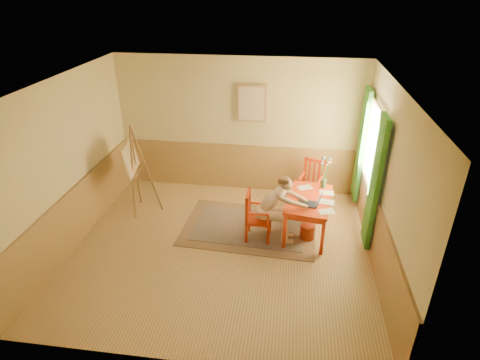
# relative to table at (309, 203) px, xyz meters

# --- Properties ---
(room) EXTENTS (5.04, 4.54, 2.84)m
(room) POSITION_rel_table_xyz_m (-1.44, -0.67, 0.77)
(room) COLOR tan
(room) RESTS_ON ground
(wainscot) EXTENTS (5.00, 4.50, 1.00)m
(wainscot) POSITION_rel_table_xyz_m (-1.44, 0.13, -0.13)
(wainscot) COLOR #9D7742
(wainscot) RESTS_ON room
(window) EXTENTS (0.12, 2.01, 2.20)m
(window) POSITION_rel_table_xyz_m (0.98, 0.43, 0.71)
(window) COLOR white
(window) RESTS_ON room
(wall_portrait) EXTENTS (0.60, 0.05, 0.76)m
(wall_portrait) POSITION_rel_table_xyz_m (-1.19, 1.54, 1.27)
(wall_portrait) COLOR tan
(wall_portrait) RESTS_ON room
(rug) EXTENTS (2.48, 1.72, 0.02)m
(rug) POSITION_rel_table_xyz_m (-1.03, 0.03, -0.62)
(rug) COLOR #8C7251
(rug) RESTS_ON room
(table) EXTENTS (0.88, 1.29, 0.72)m
(table) POSITION_rel_table_xyz_m (0.00, 0.00, 0.00)
(table) COLOR red
(table) RESTS_ON room
(chair_left) EXTENTS (0.42, 0.40, 0.91)m
(chair_left) POSITION_rel_table_xyz_m (-0.89, -0.28, -0.18)
(chair_left) COLOR red
(chair_left) RESTS_ON room
(chair_back) EXTENTS (0.53, 0.55, 0.96)m
(chair_back) POSITION_rel_table_xyz_m (0.08, 1.00, -0.15)
(chair_back) COLOR red
(chair_back) RESTS_ON room
(figure) EXTENTS (0.91, 0.40, 1.24)m
(figure) POSITION_rel_table_xyz_m (-0.57, -0.27, 0.05)
(figure) COLOR beige
(figure) RESTS_ON room
(laptop) EXTENTS (0.42, 0.30, 0.23)m
(laptop) POSITION_rel_table_xyz_m (0.02, -0.21, 0.14)
(laptop) COLOR #1E2338
(laptop) RESTS_ON table
(papers) EXTENTS (0.66, 1.05, 0.00)m
(papers) POSITION_rel_table_xyz_m (0.20, 0.03, 0.09)
(papers) COLOR white
(papers) RESTS_ON table
(vase) EXTENTS (0.22, 0.28, 0.57)m
(vase) POSITION_rel_table_xyz_m (0.26, 0.46, 0.35)
(vase) COLOR #3F724C
(vase) RESTS_ON table
(wastebasket) EXTENTS (0.30, 0.30, 0.27)m
(wastebasket) POSITION_rel_table_xyz_m (0.01, -0.17, -0.50)
(wastebasket) COLOR #A33514
(wastebasket) RESTS_ON room
(easel) EXTENTS (0.64, 0.79, 1.77)m
(easel) POSITION_rel_table_xyz_m (-3.28, 0.35, 0.42)
(easel) COLOR brown
(easel) RESTS_ON room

